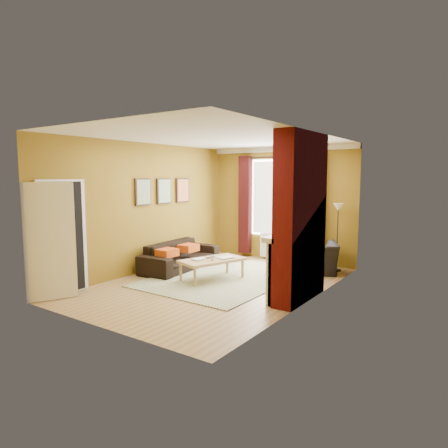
{
  "coord_description": "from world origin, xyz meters",
  "views": [
    {
      "loc": [
        4.41,
        -6.16,
        2.08
      ],
      "look_at": [
        0.0,
        0.25,
        1.15
      ],
      "focal_mm": 32.0,
      "sensor_mm": 36.0,
      "label": 1
    }
  ],
  "objects_px": {
    "armchair": "(312,258)",
    "sofa": "(181,255)",
    "wicker_stool": "(286,256)",
    "coffee_table": "(212,261)",
    "floor_lamp": "(338,218)"
  },
  "relations": [
    {
      "from": "sofa",
      "to": "coffee_table",
      "type": "xyz_separation_m",
      "value": [
        1.17,
        -0.39,
        0.08
      ]
    },
    {
      "from": "armchair",
      "to": "floor_lamp",
      "type": "bearing_deg",
      "value": -153.28
    },
    {
      "from": "armchair",
      "to": "coffee_table",
      "type": "bearing_deg",
      "value": 23.42
    },
    {
      "from": "coffee_table",
      "to": "floor_lamp",
      "type": "relative_size",
      "value": 0.96
    },
    {
      "from": "armchair",
      "to": "wicker_stool",
      "type": "height_order",
      "value": "armchair"
    },
    {
      "from": "armchair",
      "to": "coffee_table",
      "type": "distance_m",
      "value": 2.23
    },
    {
      "from": "armchair",
      "to": "sofa",
      "type": "bearing_deg",
      "value": 0.13
    },
    {
      "from": "sofa",
      "to": "coffee_table",
      "type": "height_order",
      "value": "sofa"
    },
    {
      "from": "wicker_stool",
      "to": "floor_lamp",
      "type": "bearing_deg",
      "value": 9.83
    },
    {
      "from": "coffee_table",
      "to": "floor_lamp",
      "type": "bearing_deg",
      "value": 69.34
    },
    {
      "from": "sofa",
      "to": "wicker_stool",
      "type": "height_order",
      "value": "sofa"
    },
    {
      "from": "sofa",
      "to": "wicker_stool",
      "type": "relative_size",
      "value": 4.42
    },
    {
      "from": "armchair",
      "to": "floor_lamp",
      "type": "relative_size",
      "value": 0.69
    },
    {
      "from": "sofa",
      "to": "floor_lamp",
      "type": "height_order",
      "value": "floor_lamp"
    },
    {
      "from": "armchair",
      "to": "wicker_stool",
      "type": "relative_size",
      "value": 2.19
    }
  ]
}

